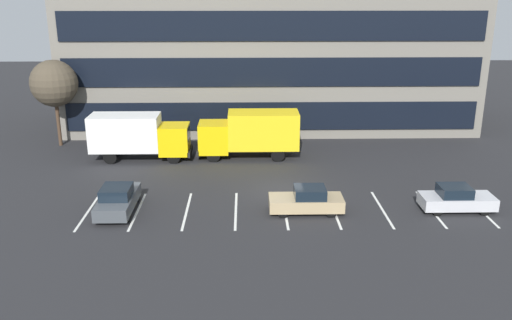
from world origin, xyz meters
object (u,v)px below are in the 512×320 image
object	(u,v)px
sedan_tan	(307,201)
sedan_silver	(456,199)
box_truck_yellow_all	(251,132)
sedan_charcoal	(118,199)
bare_tree	(54,84)
box_truck_yellow	(138,135)

from	to	relation	value
sedan_tan	sedan_silver	bearing A→B (deg)	0.56
box_truck_yellow_all	sedan_tan	bearing A→B (deg)	-73.51
sedan_silver	sedan_tan	xyz separation A→B (m)	(-8.53, -0.08, 0.01)
sedan_charcoal	bare_tree	xyz separation A→B (m)	(-7.54, 13.53, 4.23)
sedan_charcoal	box_truck_yellow_all	bearing A→B (deg)	52.74
sedan_silver	box_truck_yellow_all	bearing A→B (deg)	138.56
box_truck_yellow_all	sedan_silver	distance (m)	15.49
box_truck_yellow	box_truck_yellow_all	size ratio (longest dim) A/B	0.97
bare_tree	box_truck_yellow	bearing A→B (deg)	-28.72
box_truck_yellow	box_truck_yellow_all	distance (m)	8.18
sedan_tan	box_truck_yellow_all	bearing A→B (deg)	106.49
box_truck_yellow_all	sedan_charcoal	xyz separation A→B (m)	(-7.62, -10.01, -1.20)
sedan_silver	box_truck_yellow	bearing A→B (deg)	153.36
sedan_silver	bare_tree	distance (m)	30.36
box_truck_yellow	box_truck_yellow_all	world-z (taller)	box_truck_yellow_all
bare_tree	sedan_charcoal	bearing A→B (deg)	-60.86
bare_tree	sedan_tan	bearing A→B (deg)	-37.20
sedan_silver	sedan_tan	bearing A→B (deg)	-179.44
box_truck_yellow_all	sedan_charcoal	size ratio (longest dim) A/B	1.70
box_truck_yellow	sedan_charcoal	xyz separation A→B (m)	(0.56, -9.70, -1.14)
box_truck_yellow	sedan_tan	bearing A→B (deg)	-41.67
sedan_charcoal	sedan_tan	distance (m)	10.67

